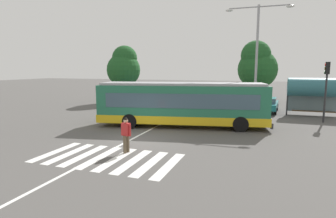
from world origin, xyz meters
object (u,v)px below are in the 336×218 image
parked_car_teal (267,104)px  twin_arm_street_lamp (257,49)px  city_transit_bus (182,104)px  parked_car_blue (138,98)px  background_tree_right (257,65)px  bus_stop_shelter (315,88)px  parked_car_silver (160,99)px  parked_car_charcoal (183,101)px  parked_car_black (238,103)px  pedestrian_crossing_street (126,133)px  background_tree_left (124,67)px  traffic_light_far_corner (326,82)px  parked_car_red (210,101)px

parked_car_teal → twin_arm_street_lamp: 5.85m
city_transit_bus → parked_car_blue: 12.22m
twin_arm_street_lamp → background_tree_right: size_ratio=1.24×
parked_car_blue → bus_stop_shelter: size_ratio=1.08×
parked_car_silver → parked_car_teal: bearing=-2.3°
parked_car_silver → parked_car_charcoal: 2.76m
parked_car_black → parked_car_teal: (2.60, 0.26, 0.00)m
city_transit_bus → parked_car_teal: (5.58, 8.96, -0.82)m
parked_car_teal → twin_arm_street_lamp: twin_arm_street_lamp is taller
parked_car_charcoal → twin_arm_street_lamp: twin_arm_street_lamp is taller
parked_car_charcoal → twin_arm_street_lamp: size_ratio=0.50×
city_transit_bus → parked_car_teal: 10.58m
pedestrian_crossing_street → parked_car_black: (3.74, 15.48, -0.20)m
parked_car_teal → background_tree_left: background_tree_left is taller
city_transit_bus → traffic_light_far_corner: 10.92m
parked_car_charcoal → parked_car_silver: bearing=169.5°
parked_car_black → background_tree_left: bearing=168.9°
parked_car_teal → parked_car_red: bearing=178.7°
pedestrian_crossing_street → twin_arm_street_lamp: (5.34, 12.64, 4.66)m
parked_car_red → parked_car_black: same height
parked_car_red → background_tree_left: bearing=168.0°
parked_car_black → twin_arm_street_lamp: (1.60, -2.84, 4.86)m
twin_arm_street_lamp → parked_car_blue: bearing=164.5°
background_tree_right → parked_car_charcoal: bearing=-130.8°
parked_car_red → traffic_light_far_corner: bearing=-23.5°
city_transit_bus → parked_car_red: (0.16, 9.08, -0.82)m
city_transit_bus → parked_car_black: 9.23m
parked_car_red → traffic_light_far_corner: (9.45, -4.12, 2.27)m
bus_stop_shelter → background_tree_left: size_ratio=0.63×
parked_car_silver → background_tree_left: background_tree_left is taller
twin_arm_street_lamp → background_tree_right: twin_arm_street_lamp is taller
city_transit_bus → pedestrian_crossing_street: (-0.76, -6.78, -0.62)m
parked_car_teal → twin_arm_street_lamp: (-1.00, -3.10, 4.86)m
background_tree_left → parked_car_blue: bearing=-36.4°
parked_car_red → parked_car_teal: bearing=-1.3°
parked_car_charcoal → background_tree_left: bearing=163.1°
city_transit_bus → parked_car_blue: (-7.87, 9.32, -0.82)m
pedestrian_crossing_street → parked_car_blue: (-7.11, 16.10, -0.20)m
bus_stop_shelter → background_tree_right: background_tree_right is taller
pedestrian_crossing_street → parked_car_teal: bearing=68.1°
parked_car_silver → parked_car_red: size_ratio=1.02×
parked_car_blue → bus_stop_shelter: (17.15, -1.69, 1.65)m
parked_car_charcoal → parked_car_red: (2.71, 0.18, 0.00)m
parked_car_black → traffic_light_far_corner: bearing=-29.4°
parked_car_blue → parked_car_red: (8.03, -0.24, 0.00)m
parked_car_charcoal → parked_car_teal: bearing=0.4°
bus_stop_shelter → twin_arm_street_lamp: (-4.70, -1.77, 3.21)m
traffic_light_far_corner → twin_arm_street_lamp: bearing=169.9°
parked_car_silver → parked_car_black: 8.27m
bus_stop_shelter → twin_arm_street_lamp: size_ratio=0.47×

